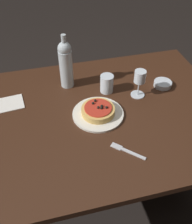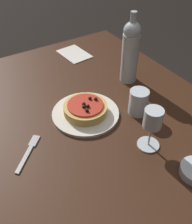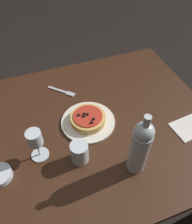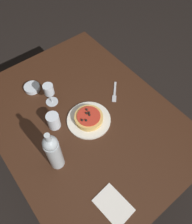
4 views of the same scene
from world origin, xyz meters
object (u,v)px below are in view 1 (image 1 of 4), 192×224
side_bowl (163,84)px  water_cup (107,84)px  pizza (98,110)px  fork (126,150)px  wine_bottle (66,64)px  wine_glass (140,79)px  dining_table (104,123)px  dinner_plate (98,114)px

side_bowl → water_cup: bearing=-5.7°
pizza → fork: bearing=103.3°
pizza → wine_bottle: 0.33m
pizza → wine_glass: (-0.25, -0.10, 0.08)m
pizza → fork: 0.27m
wine_bottle → water_cup: 0.25m
wine_bottle → water_cup: bearing=151.7°
pizza → wine_glass: 0.29m
wine_bottle → fork: bearing=107.2°
dining_table → fork: size_ratio=9.92×
side_bowl → dinner_plate: bearing=19.1°
pizza → side_bowl: 0.45m
dining_table → pizza: pizza is taller
dining_table → wine_bottle: size_ratio=4.22×
pizza → wine_bottle: wine_bottle is taller
wine_bottle → fork: size_ratio=2.35×
dinner_plate → side_bowl: side_bowl is taller
wine_bottle → water_cup: wine_bottle is taller
water_cup → dining_table: bearing=71.0°
dinner_plate → wine_bottle: bearing=-69.5°
side_bowl → fork: side_bowl is taller
dinner_plate → fork: bearing=103.4°
water_cup → fork: bearing=85.4°
pizza → wine_glass: wine_glass is taller
fork → dining_table: bearing=-41.1°
dinner_plate → side_bowl: 0.45m
wine_bottle → wine_glass: bearing=152.5°
dining_table → wine_glass: (-0.21, -0.09, 0.19)m
wine_glass → wine_bottle: size_ratio=0.50×
pizza → wine_glass: size_ratio=1.07×
dining_table → fork: (-0.02, 0.27, 0.08)m
dinner_plate → pizza: size_ratio=1.55×
pizza → side_bowl: (-0.43, -0.15, -0.02)m
wine_bottle → fork: (-0.17, 0.55, -0.14)m
dining_table → side_bowl: bearing=-160.8°
dining_table → dinner_plate: 0.10m
wine_glass → water_cup: size_ratio=1.55×
dinner_plate → water_cup: size_ratio=2.57×
dining_table → side_bowl: size_ratio=12.86×
fork → wine_glass: bearing=-73.9°
wine_glass → pizza: bearing=21.8°
dinner_plate → wine_glass: (-0.25, -0.10, 0.11)m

